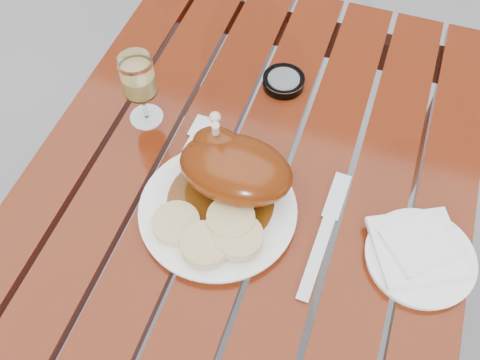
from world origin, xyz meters
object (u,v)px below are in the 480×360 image
Objects in this scene: dinner_plate at (218,211)px; wine_glass at (141,90)px; table at (241,283)px; side_plate at (420,258)px; ashtray at (284,82)px.

wine_glass is at bearing 142.77° from dinner_plate.
side_plate reaches higher than table.
wine_glass is (-0.24, 0.12, 0.45)m from table.
wine_glass is (-0.21, 0.16, 0.07)m from dinner_plate.
side_plate is 0.45m from ashtray.
ashtray is at bearing 91.45° from table.
side_plate is at bearing -43.35° from ashtray.
table is at bearing 177.27° from side_plate.
ashtray reaches higher than dinner_plate.
side_plate is at bearing 4.14° from dinner_plate.
side_plate is (0.32, -0.02, 0.38)m from table.
wine_glass reaches higher than side_plate.
ashtray is at bearing 136.65° from side_plate.
ashtray is at bearing 86.39° from dinner_plate.
table is at bearing 54.81° from dinner_plate.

